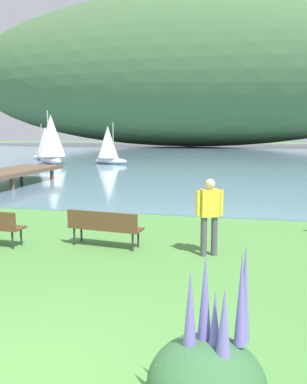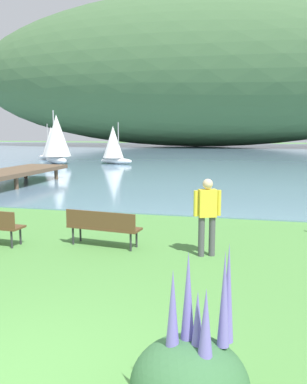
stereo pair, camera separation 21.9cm
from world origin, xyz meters
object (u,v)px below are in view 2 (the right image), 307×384
person_on_the_grass (207,212)px  sailboat_nearest_to_shore (57,139)px  sailboat_mid_bay (114,144)px  sailboat_toward_hillside (51,143)px  park_bench_near_camera (103,225)px

person_on_the_grass → sailboat_nearest_to_shore: sailboat_nearest_to_shore is taller
sailboat_nearest_to_shore → sailboat_mid_bay: sailboat_nearest_to_shore is taller
sailboat_mid_bay → sailboat_toward_hillside: 7.91m
sailboat_mid_bay → sailboat_toward_hillside: bearing=157.0°
sailboat_toward_hillside → sailboat_nearest_to_shore: bearing=-57.5°
sailboat_mid_bay → sailboat_nearest_to_shore: bearing=-163.2°
person_on_the_grass → sailboat_toward_hillside: size_ratio=0.50×
person_on_the_grass → sailboat_mid_bay: sailboat_mid_bay is taller
sailboat_mid_bay → sailboat_toward_hillside: (-7.28, 3.09, -0.01)m
park_bench_near_camera → sailboat_toward_hillside: sailboat_toward_hillside is taller
park_bench_near_camera → sailboat_mid_bay: sailboat_mid_bay is taller
park_bench_near_camera → sailboat_nearest_to_shore: (-12.05, 21.57, 1.59)m
sailboat_nearest_to_shore → sailboat_mid_bay: size_ratio=1.29×
park_bench_near_camera → sailboat_toward_hillside: size_ratio=0.54×
sailboat_toward_hillside → sailboat_mid_bay: bearing=-23.0°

